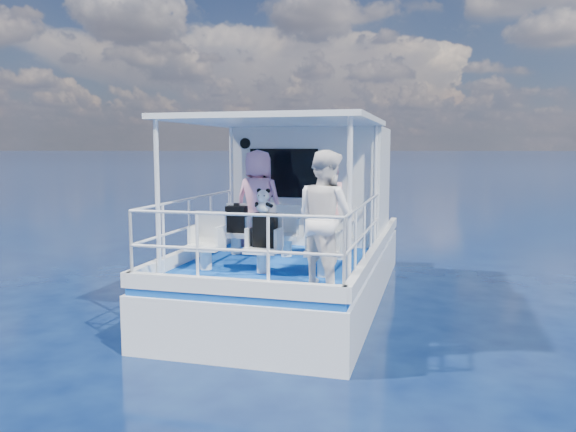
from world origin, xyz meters
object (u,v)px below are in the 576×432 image
object	(u,v)px
passenger_port_fwd	(258,201)
backpack_center	(265,230)
panda	(264,201)
passenger_stbd_aft	(325,219)

from	to	relation	value
passenger_port_fwd	backpack_center	world-z (taller)	passenger_port_fwd
passenger_port_fwd	panda	size ratio (longest dim) A/B	5.02
backpack_center	panda	xyz separation A→B (m)	(-0.02, -0.01, 0.42)
passenger_stbd_aft	backpack_center	bearing A→B (deg)	7.61
passenger_stbd_aft	panda	bearing A→B (deg)	8.65
passenger_port_fwd	passenger_stbd_aft	bearing A→B (deg)	135.43
backpack_center	panda	bearing A→B (deg)	-140.62
passenger_port_fwd	panda	bearing A→B (deg)	118.76
passenger_stbd_aft	passenger_port_fwd	bearing A→B (deg)	-16.29
passenger_stbd_aft	backpack_center	world-z (taller)	passenger_stbd_aft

